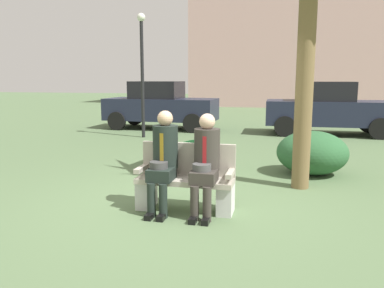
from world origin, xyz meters
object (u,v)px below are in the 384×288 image
(seated_man_right, at_px, (206,159))
(parked_car_far, at_px, (328,108))
(seated_man_left, at_px, (163,156))
(parked_car_near, at_px, (160,105))
(park_bench, at_px, (186,181))
(building_backdrop, at_px, (296,13))
(shrub_near_bench, at_px, (312,153))
(shrub_mid_lawn, at_px, (196,155))
(street_lamp, at_px, (142,63))

(seated_man_right, height_order, parked_car_far, parked_car_far)
(seated_man_left, relative_size, parked_car_near, 0.34)
(seated_man_right, relative_size, parked_car_near, 0.34)
(park_bench, height_order, building_backdrop, building_backdrop)
(park_bench, bearing_deg, seated_man_left, -157.05)
(parked_car_far, bearing_deg, seated_man_left, -109.22)
(seated_man_left, distance_m, building_backdrop, 23.58)
(seated_man_left, relative_size, shrub_near_bench, 1.04)
(park_bench, relative_size, shrub_mid_lawn, 1.40)
(seated_man_right, distance_m, street_lamp, 7.23)
(building_backdrop, bearing_deg, parked_car_near, -108.22)
(building_backdrop, bearing_deg, parked_car_far, -86.55)
(seated_man_left, bearing_deg, shrub_near_bench, 51.44)
(street_lamp, bearing_deg, seated_man_right, -62.91)
(seated_man_right, relative_size, shrub_near_bench, 1.01)
(seated_man_left, bearing_deg, parked_car_far, 70.78)
(shrub_near_bench, bearing_deg, seated_man_right, -119.95)
(park_bench, distance_m, seated_man_right, 0.47)
(seated_man_left, height_order, parked_car_far, parked_car_far)
(parked_car_near, distance_m, parked_car_far, 5.66)
(seated_man_right, relative_size, building_backdrop, 0.10)
(park_bench, xyz_separation_m, parked_car_near, (-3.07, 8.28, 0.44))
(shrub_mid_lawn, xyz_separation_m, street_lamp, (-2.52, 3.81, 1.94))
(shrub_mid_lawn, distance_m, building_backdrop, 21.31)
(seated_man_left, height_order, street_lamp, street_lamp)
(seated_man_left, xyz_separation_m, shrub_mid_lawn, (-0.12, 2.48, -0.46))
(parked_car_near, height_order, parked_car_far, same)
(seated_man_left, xyz_separation_m, parked_car_far, (2.87, 8.22, 0.09))
(seated_man_right, bearing_deg, park_bench, 157.66)
(park_bench, xyz_separation_m, building_backdrop, (1.70, 22.77, 5.66))
(street_lamp, bearing_deg, park_bench, -64.65)
(park_bench, distance_m, parked_car_far, 8.52)
(seated_man_right, bearing_deg, shrub_mid_lawn, 105.65)
(seated_man_left, relative_size, parked_car_far, 0.34)
(shrub_mid_lawn, distance_m, parked_car_near, 6.52)
(shrub_mid_lawn, bearing_deg, seated_man_right, -74.35)
(parked_car_far, distance_m, building_backdrop, 15.59)
(street_lamp, bearing_deg, building_backdrop, 74.42)
(shrub_near_bench, height_order, building_backdrop, building_backdrop)
(parked_car_far, bearing_deg, parked_car_near, 178.21)
(park_bench, bearing_deg, parked_car_near, 110.32)
(seated_man_right, bearing_deg, building_backdrop, 86.48)
(parked_car_near, xyz_separation_m, street_lamp, (0.14, -2.11, 1.40))
(seated_man_left, xyz_separation_m, street_lamp, (-2.65, 6.29, 1.49))
(shrub_mid_lawn, distance_m, street_lamp, 4.97)
(park_bench, bearing_deg, seated_man_right, -22.34)
(park_bench, xyz_separation_m, shrub_mid_lawn, (-0.40, 2.36, -0.10))
(shrub_mid_lawn, height_order, parked_car_near, parked_car_near)
(parked_car_near, bearing_deg, shrub_mid_lawn, -65.76)
(seated_man_left, height_order, shrub_mid_lawn, seated_man_left)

